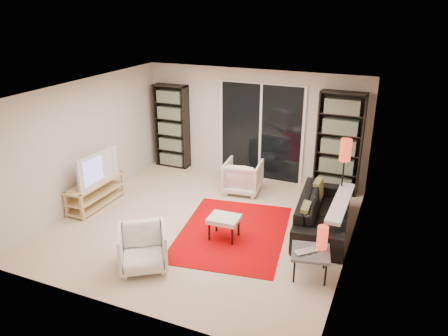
% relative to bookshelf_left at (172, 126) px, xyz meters
% --- Properties ---
extents(floor, '(5.00, 5.00, 0.00)m').
position_rel_bookshelf_left_xyz_m(floor, '(1.95, -2.33, -0.98)').
color(floor, beige).
rests_on(floor, ground).
extents(wall_back, '(5.00, 0.02, 2.40)m').
position_rel_bookshelf_left_xyz_m(wall_back, '(1.95, 0.17, 0.22)').
color(wall_back, beige).
rests_on(wall_back, ground).
extents(wall_front, '(5.00, 0.02, 2.40)m').
position_rel_bookshelf_left_xyz_m(wall_front, '(1.95, -4.83, 0.22)').
color(wall_front, beige).
rests_on(wall_front, ground).
extents(wall_left, '(0.02, 5.00, 2.40)m').
position_rel_bookshelf_left_xyz_m(wall_left, '(-0.55, -2.33, 0.22)').
color(wall_left, beige).
rests_on(wall_left, ground).
extents(wall_right, '(0.02, 5.00, 2.40)m').
position_rel_bookshelf_left_xyz_m(wall_right, '(4.45, -2.33, 0.22)').
color(wall_right, beige).
rests_on(wall_right, ground).
extents(ceiling, '(5.00, 5.00, 0.02)m').
position_rel_bookshelf_left_xyz_m(ceiling, '(1.95, -2.33, 1.42)').
color(ceiling, white).
rests_on(ceiling, wall_back).
extents(sliding_door, '(1.92, 0.08, 2.16)m').
position_rel_bookshelf_left_xyz_m(sliding_door, '(2.15, 0.13, 0.07)').
color(sliding_door, white).
rests_on(sliding_door, ground).
extents(bookshelf_left, '(0.80, 0.30, 1.95)m').
position_rel_bookshelf_left_xyz_m(bookshelf_left, '(0.00, 0.00, 0.00)').
color(bookshelf_left, black).
rests_on(bookshelf_left, ground).
extents(bookshelf_right, '(0.90, 0.30, 2.10)m').
position_rel_bookshelf_left_xyz_m(bookshelf_right, '(3.85, -0.00, 0.07)').
color(bookshelf_right, black).
rests_on(bookshelf_right, ground).
extents(tv_stand, '(0.42, 1.32, 0.50)m').
position_rel_bookshelf_left_xyz_m(tv_stand, '(-0.31, -2.49, -0.71)').
color(tv_stand, tan).
rests_on(tv_stand, floor).
extents(tv, '(0.21, 1.04, 0.60)m').
position_rel_bookshelf_left_xyz_m(tv, '(-0.29, -2.49, -0.18)').
color(tv, black).
rests_on(tv, tv_stand).
extents(rug, '(2.11, 2.63, 0.01)m').
position_rel_bookshelf_left_xyz_m(rug, '(2.54, -2.46, -0.97)').
color(rug, '#BD0104').
rests_on(rug, floor).
extents(sofa, '(1.02, 2.19, 0.62)m').
position_rel_bookshelf_left_xyz_m(sofa, '(3.93, -1.69, -0.66)').
color(sofa, black).
rests_on(sofa, floor).
extents(armchair_back, '(0.80, 0.82, 0.68)m').
position_rel_bookshelf_left_xyz_m(armchair_back, '(2.09, -0.77, -0.64)').
color(armchair_back, silver).
rests_on(armchair_back, floor).
extents(armchair_front, '(0.98, 0.98, 0.65)m').
position_rel_bookshelf_left_xyz_m(armchair_front, '(1.69, -3.92, -0.65)').
color(armchair_front, silver).
rests_on(armchair_front, floor).
extents(ottoman, '(0.52, 0.44, 0.40)m').
position_rel_bookshelf_left_xyz_m(ottoman, '(2.47, -2.67, -0.63)').
color(ottoman, silver).
rests_on(ottoman, floor).
extents(side_table, '(0.65, 0.65, 0.40)m').
position_rel_bookshelf_left_xyz_m(side_table, '(4.03, -3.15, -0.61)').
color(side_table, '#4B4C50').
rests_on(side_table, floor).
extents(laptop, '(0.40, 0.39, 0.03)m').
position_rel_bookshelf_left_xyz_m(laptop, '(4.00, -3.23, -0.56)').
color(laptop, silver).
rests_on(laptop, side_table).
extents(table_lamp, '(0.16, 0.16, 0.35)m').
position_rel_bookshelf_left_xyz_m(table_lamp, '(4.15, -3.00, -0.40)').
color(table_lamp, red).
rests_on(table_lamp, side_table).
extents(floor_lamp, '(0.22, 0.22, 1.48)m').
position_rel_bookshelf_left_xyz_m(floor_lamp, '(4.12, -1.06, 0.17)').
color(floor_lamp, black).
rests_on(floor_lamp, floor).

